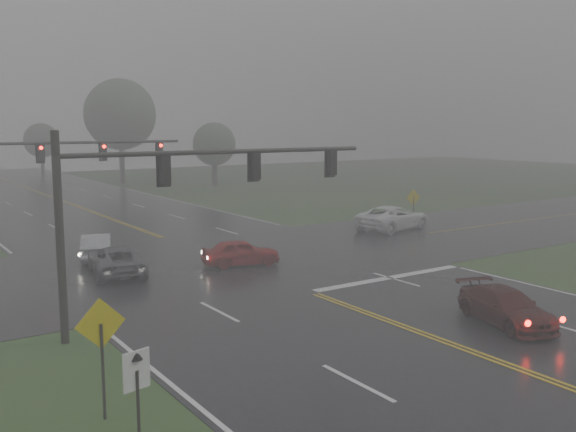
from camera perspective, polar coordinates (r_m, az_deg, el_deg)
main_road at (r=31.59m, az=-4.00°, el=-4.62°), size 18.00×160.00×0.02m
cross_street at (r=33.30m, az=-5.72°, el=-3.98°), size 120.00×14.00×0.02m
stop_bar at (r=29.80m, az=9.04°, el=-5.49°), size 8.50×0.50×0.01m
sedan_maroon at (r=24.11m, az=18.75°, el=-9.12°), size 2.87×4.58×1.24m
sedan_red at (r=32.09m, az=-4.19°, el=-4.42°), size 4.13×2.53×1.31m
sedan_silver at (r=34.90m, az=-16.60°, el=-3.72°), size 2.71×4.38×1.36m
car_grey at (r=31.24m, az=-14.94°, el=-5.03°), size 3.11×5.18×1.35m
pickup_white at (r=43.33m, az=9.28°, el=-1.21°), size 6.14×3.74×1.59m
signal_gantry_near at (r=22.44m, az=-10.55°, el=2.37°), size 12.13×0.30×6.80m
signal_gantry_far at (r=39.39m, az=-20.85°, el=4.34°), size 12.20×0.34×6.70m
sign_diamond_west at (r=15.96m, az=-16.27°, el=-10.37°), size 1.24×0.14×2.97m
sign_arrow_white at (r=13.22m, az=-13.25°, el=-14.86°), size 0.59×0.17×2.67m
sign_diamond_east at (r=43.75m, az=11.08°, el=1.22°), size 1.10×0.27×2.67m
tree_ne_a at (r=78.80m, az=-14.69°, el=8.72°), size 8.37×8.37×12.30m
tree_e_near at (r=73.67m, az=-6.58°, el=6.36°), size 4.89×4.89×7.18m
tree_n_far at (r=97.30m, az=-21.07°, el=6.28°), size 4.86×4.86×7.13m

